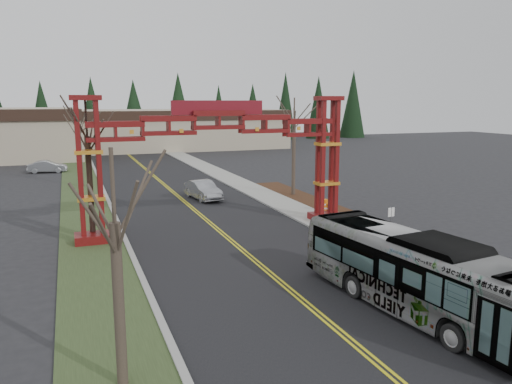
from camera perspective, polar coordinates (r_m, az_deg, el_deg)
name	(u,v)px	position (r m, az deg, el deg)	size (l,w,h in m)	color
ground	(373,360)	(18.06, 13.20, -18.20)	(200.00, 200.00, 0.00)	black
road	(194,210)	(40.04, -7.06, -2.06)	(12.00, 110.00, 0.02)	black
lane_line_left	(193,210)	(40.01, -7.22, -2.05)	(0.12, 100.00, 0.01)	yellow
lane_line_right	(196,210)	(40.06, -6.89, -2.02)	(0.12, 100.00, 0.01)	yellow
curb_right	(266,204)	(41.85, 1.15, -1.35)	(0.30, 110.00, 0.15)	#9A9A95
sidewalk_right	(282,202)	(42.41, 2.97, -1.21)	(2.60, 110.00, 0.14)	gray
landscape_strip	(424,247)	(31.24, 18.63, -5.99)	(2.60, 50.00, 0.12)	black
grass_median	(89,218)	(39.00, -18.56, -2.81)	(4.00, 110.00, 0.08)	#304020
curb_left	(115,215)	(39.08, -15.86, -2.59)	(0.30, 110.00, 0.15)	#9A9A95
gateway_arch	(218,142)	(32.45, -4.34, 5.77)	(18.20, 1.60, 8.90)	#580E0B
retail_building_east	(176,129)	(95.07, -9.14, 7.16)	(38.00, 20.30, 7.00)	tan
conifer_treeline	(115,112)	(105.48, -15.79, 8.83)	(116.10, 5.60, 13.00)	black
transit_bus	(415,273)	(21.55, 17.71, -8.85)	(2.76, 11.81, 3.29)	#B2B5BA
silver_sedan	(203,190)	(44.25, -6.07, 0.23)	(1.75, 5.01, 1.65)	#A5A8AD
parked_car_far_a	(47,167)	(65.62, -22.73, 2.69)	(1.57, 4.49, 1.48)	#919498
bare_tree_median_near	(115,224)	(14.89, -15.85, -3.51)	(3.29, 3.29, 7.28)	#382D26
bare_tree_median_mid	(87,137)	(31.73, -18.74, 5.94)	(3.43, 3.43, 8.73)	#382D26
bare_tree_median_far	(79,130)	(52.95, -19.60, 6.71)	(3.45, 3.45, 8.06)	#382D26
bare_tree_right_far	(294,123)	(45.22, 4.38, 7.82)	(3.38, 3.38, 8.86)	#382D26
street_sign	(391,217)	(32.01, 15.18, -2.76)	(0.47, 0.08, 2.08)	#3F3F44
barrel_south	(360,221)	(34.71, 11.76, -3.26)	(0.56, 0.56, 1.03)	orange
barrel_mid	(329,210)	(37.74, 8.38, -2.07)	(0.55, 0.55, 1.03)	orange
barrel_north	(324,206)	(39.23, 7.82, -1.58)	(0.55, 0.55, 1.03)	orange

